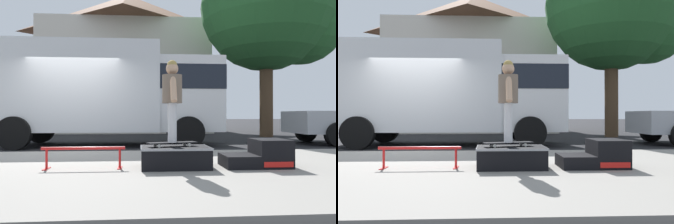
{
  "view_description": "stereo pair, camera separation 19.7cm",
  "coord_description": "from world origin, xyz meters",
  "views": [
    {
      "loc": [
        1.81,
        -8.09,
        0.93
      ],
      "look_at": [
        2.32,
        -2.05,
        0.99
      ],
      "focal_mm": 35.33,
      "sensor_mm": 36.0,
      "label": 1
    },
    {
      "loc": [
        2.01,
        -8.1,
        0.93
      ],
      "look_at": [
        2.32,
        -2.05,
        0.99
      ],
      "focal_mm": 35.33,
      "sensor_mm": 36.0,
      "label": 2
    }
  ],
  "objects": [
    {
      "name": "ground_plane",
      "position": [
        0.0,
        0.0,
        0.0
      ],
      "size": [
        140.0,
        140.0,
        0.0
      ],
      "primitive_type": "plane",
      "color": "black"
    },
    {
      "name": "skateboard",
      "position": [
        2.31,
        -2.99,
        0.5
      ],
      "size": [
        0.8,
        0.42,
        0.07
      ],
      "color": "black",
      "rests_on": "skate_box"
    },
    {
      "name": "sidewalk_slab",
      "position": [
        0.0,
        -3.0,
        0.06
      ],
      "size": [
        50.0,
        5.0,
        0.12
      ],
      "primitive_type": "cube",
      "color": "gray",
      "rests_on": "ground"
    },
    {
      "name": "skate_box",
      "position": [
        2.35,
        -3.01,
        0.29
      ],
      "size": [
        1.06,
        0.73,
        0.32
      ],
      "color": "black",
      "rests_on": "sidewalk_slab"
    },
    {
      "name": "kicker_ramp",
      "position": [
        3.71,
        -3.02,
        0.3
      ],
      "size": [
        1.02,
        0.67,
        0.43
      ],
      "color": "black",
      "rests_on": "sidewalk_slab"
    },
    {
      "name": "box_truck",
      "position": [
        0.83,
        2.2,
        1.7
      ],
      "size": [
        6.91,
        2.63,
        3.05
      ],
      "color": "silver",
      "rests_on": "ground"
    },
    {
      "name": "skater_kid",
      "position": [
        2.31,
        -2.99,
        1.26
      ],
      "size": [
        0.31,
        0.66,
        1.27
      ],
      "color": "silver",
      "rests_on": "skateboard"
    },
    {
      "name": "grind_rail",
      "position": [
        0.96,
        -2.99,
        0.36
      ],
      "size": [
        1.25,
        0.28,
        0.33
      ],
      "color": "red",
      "rests_on": "sidewalk_slab"
    },
    {
      "name": "street_tree_main",
      "position": [
        7.57,
        5.72,
        5.51
      ],
      "size": [
        6.23,
        5.66,
        8.51
      ],
      "color": "brown",
      "rests_on": "ground"
    },
    {
      "name": "house_behind",
      "position": [
        1.03,
        12.4,
        4.24
      ],
      "size": [
        9.54,
        8.22,
        8.4
      ],
      "color": "beige",
      "rests_on": "ground"
    }
  ]
}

